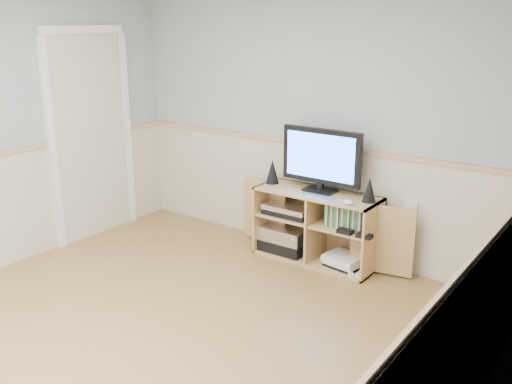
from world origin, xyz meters
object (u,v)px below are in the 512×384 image
monitor (321,158)px  media_cabinet (319,224)px  game_consoles (343,261)px  keyboard (317,197)px

monitor → media_cabinet: bearing=90.0°
media_cabinet → game_consoles: size_ratio=3.87×
media_cabinet → keyboard: size_ratio=5.99×
media_cabinet → keyboard: 0.38m
monitor → keyboard: 0.36m
monitor → game_consoles: (0.29, -0.06, -0.89)m
monitor → keyboard: bearing=-68.7°
monitor → keyboard: size_ratio=2.59×
monitor → keyboard: monitor is taller
monitor → keyboard: (0.07, -0.19, -0.30)m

